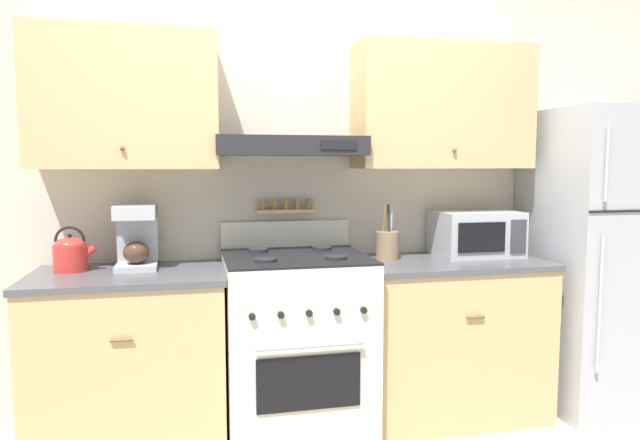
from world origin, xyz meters
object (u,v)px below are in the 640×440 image
(coffee_maker, at_px, (137,236))
(microwave, at_px, (476,233))
(refrigerator, at_px, (597,259))
(stove_range, at_px, (296,343))
(utensil_crock, at_px, (387,244))
(tea_kettle, at_px, (71,253))

(coffee_maker, height_order, microwave, coffee_maker)
(refrigerator, xyz_separation_m, microwave, (-0.71, 0.16, 0.15))
(stove_range, xyz_separation_m, refrigerator, (1.83, -0.01, 0.39))
(stove_range, relative_size, microwave, 2.33)
(coffee_maker, bearing_deg, utensil_crock, -1.39)
(coffee_maker, bearing_deg, microwave, -0.46)
(stove_range, distance_m, tea_kettle, 1.25)
(stove_range, height_order, microwave, microwave)
(stove_range, xyz_separation_m, tea_kettle, (-1.14, 0.13, 0.51))
(utensil_crock, bearing_deg, refrigerator, -6.44)
(refrigerator, xyz_separation_m, tea_kettle, (-2.97, 0.14, 0.11))
(refrigerator, bearing_deg, tea_kettle, 177.23)
(stove_range, height_order, refrigerator, refrigerator)
(stove_range, relative_size, refrigerator, 0.63)
(stove_range, relative_size, tea_kettle, 4.80)
(stove_range, height_order, coffee_maker, coffee_maker)
(stove_range, bearing_deg, coffee_maker, 168.34)
(coffee_maker, bearing_deg, stove_range, -11.66)
(coffee_maker, relative_size, utensil_crock, 1.06)
(coffee_maker, distance_m, microwave, 1.93)
(utensil_crock, bearing_deg, stove_range, -166.42)
(refrigerator, height_order, utensil_crock, refrigerator)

